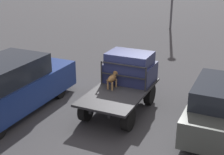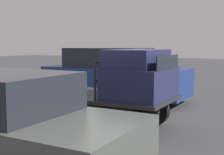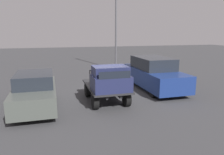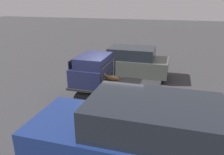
% 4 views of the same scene
% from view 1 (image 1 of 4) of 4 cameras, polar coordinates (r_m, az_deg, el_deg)
% --- Properties ---
extents(ground_plane, '(80.00, 80.00, 0.00)m').
position_cam_1_polar(ground_plane, '(11.12, 1.37, -6.17)').
color(ground_plane, '#38383A').
extents(flatbed_truck, '(3.40, 1.83, 0.81)m').
position_cam_1_polar(flatbed_truck, '(10.87, 1.40, -3.48)').
color(flatbed_truck, black).
rests_on(flatbed_truck, ground).
extents(truck_cab, '(1.31, 1.71, 1.11)m').
position_cam_1_polar(truck_cab, '(11.42, 3.37, 1.84)').
color(truck_cab, '#1E2347').
rests_on(truck_cab, flatbed_truck).
extents(truck_headboard, '(0.04, 1.71, 0.86)m').
position_cam_1_polar(truck_headboard, '(10.80, 2.01, 0.94)').
color(truck_headboard, '#232326').
rests_on(truck_headboard, flatbed_truck).
extents(dog, '(0.92, 0.23, 0.60)m').
position_cam_1_polar(dog, '(10.90, 0.22, 0.03)').
color(dog, '#9E7547').
rests_on(dog, flatbed_truck).
extents(parked_sedan, '(4.23, 1.80, 1.62)m').
position_cam_1_polar(parked_sedan, '(10.22, 19.41, -4.90)').
color(parked_sedan, black).
rests_on(parked_sedan, ground).
extents(parked_pickup_far, '(5.31, 2.04, 1.92)m').
position_cam_1_polar(parked_pickup_far, '(11.28, -18.30, -1.60)').
color(parked_pickup_far, black).
rests_on(parked_pickup_far, ground).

